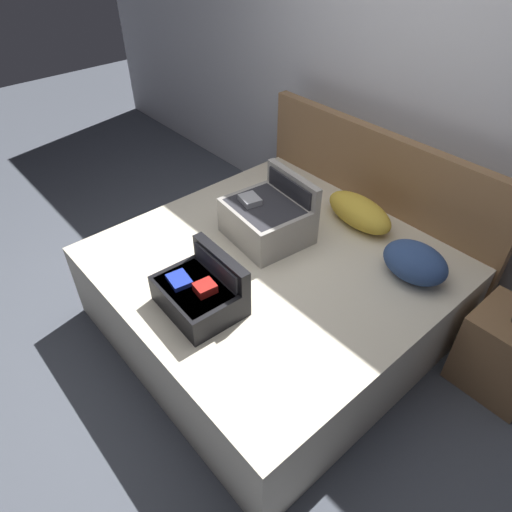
% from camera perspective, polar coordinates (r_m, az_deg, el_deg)
% --- Properties ---
extents(ground_plane, '(12.00, 12.00, 0.00)m').
position_cam_1_polar(ground_plane, '(3.03, -3.78, -11.83)').
color(ground_plane, '#4C515B').
extents(back_wall, '(8.00, 0.10, 2.60)m').
position_cam_1_polar(back_wall, '(3.32, 19.50, 18.83)').
color(back_wall, silver).
rests_on(back_wall, ground).
extents(bed, '(1.91, 1.87, 0.57)m').
position_cam_1_polar(bed, '(2.99, 2.04, -4.52)').
color(bed, beige).
rests_on(bed, ground).
extents(headboard, '(1.95, 0.08, 1.10)m').
position_cam_1_polar(headboard, '(3.43, 14.32, 6.37)').
color(headboard, olive).
rests_on(headboard, ground).
extents(hard_case_large, '(0.53, 0.49, 0.40)m').
position_cam_1_polar(hard_case_large, '(2.90, 1.46, 4.79)').
color(hard_case_large, gray).
rests_on(hard_case_large, bed).
extents(hard_case_medium, '(0.46, 0.37, 0.30)m').
position_cam_1_polar(hard_case_medium, '(2.45, -7.01, -4.51)').
color(hard_case_medium, black).
rests_on(hard_case_medium, bed).
extents(pillow_near_headboard, '(0.39, 0.29, 0.21)m').
position_cam_1_polar(pillow_near_headboard, '(2.77, 19.29, -0.74)').
color(pillow_near_headboard, navy).
rests_on(pillow_near_headboard, bed).
extents(pillow_center_head, '(0.54, 0.29, 0.19)m').
position_cam_1_polar(pillow_center_head, '(3.12, 12.80, 5.40)').
color(pillow_center_head, gold).
rests_on(pillow_center_head, bed).
extents(nightstand, '(0.44, 0.40, 0.52)m').
position_cam_1_polar(nightstand, '(3.04, 28.68, -10.62)').
color(nightstand, olive).
rests_on(nightstand, ground).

